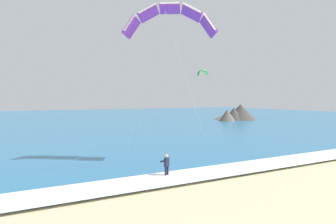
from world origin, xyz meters
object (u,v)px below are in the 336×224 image
Objects in this scene: surfboard at (167,178)px; kite_distant at (202,72)px; kite_primary at (170,18)px; kitesurfer at (166,165)px.

kite_distant is (26.27, 34.36, 11.26)m from surfboard.
kite_primary is at bearing 59.83° from surfboard.
kite_primary is 38.38m from kite_distant.
kitesurfer is at bearing -127.42° from kite_distant.
surfboard is at bearing -127.40° from kite_distant.
surfboard is 0.87× the size of kitesurfer.
kitesurfer is at bearing 107.38° from surfboard.
kite_distant is at bearing 52.58° from kitesurfer.
kitesurfer is 12.44m from kite_primary.
kite_distant reaches higher than kitesurfer.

